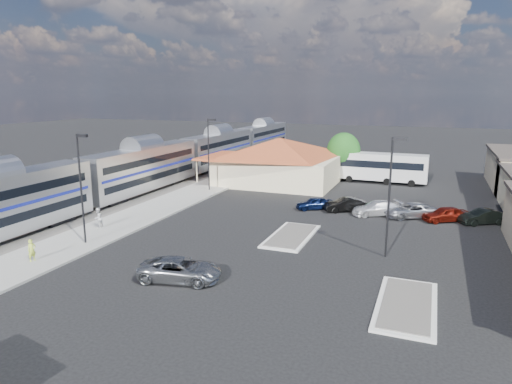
% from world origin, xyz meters
% --- Properties ---
extents(ground, '(280.00, 280.00, 0.00)m').
position_xyz_m(ground, '(0.00, 0.00, 0.00)').
color(ground, black).
rests_on(ground, ground).
extents(railbed, '(16.00, 100.00, 0.12)m').
position_xyz_m(railbed, '(-21.00, 8.00, 0.06)').
color(railbed, '#4C4944').
rests_on(railbed, ground).
extents(platform, '(5.50, 92.00, 0.18)m').
position_xyz_m(platform, '(-12.00, 6.00, 0.09)').
color(platform, gray).
rests_on(platform, ground).
extents(passenger_train, '(3.00, 104.00, 5.55)m').
position_xyz_m(passenger_train, '(-18.00, 12.37, 2.87)').
color(passenger_train, silver).
rests_on(passenger_train, ground).
extents(freight_cars, '(2.80, 46.00, 4.00)m').
position_xyz_m(freight_cars, '(-24.00, 11.53, 1.93)').
color(freight_cars, black).
rests_on(freight_cars, ground).
extents(station_depot, '(18.35, 12.24, 6.20)m').
position_xyz_m(station_depot, '(-4.56, 24.00, 3.13)').
color(station_depot, beige).
rests_on(station_depot, ground).
extents(traffic_island_south, '(3.30, 7.50, 0.21)m').
position_xyz_m(traffic_island_south, '(4.00, 2.00, 0.10)').
color(traffic_island_south, silver).
rests_on(traffic_island_south, ground).
extents(traffic_island_north, '(3.30, 7.50, 0.21)m').
position_xyz_m(traffic_island_north, '(14.00, -8.00, 0.10)').
color(traffic_island_north, silver).
rests_on(traffic_island_north, ground).
extents(lamp_plat_s, '(1.08, 0.25, 9.00)m').
position_xyz_m(lamp_plat_s, '(-10.90, -6.00, 5.34)').
color(lamp_plat_s, black).
rests_on(lamp_plat_s, ground).
extents(lamp_plat_n, '(1.08, 0.25, 9.00)m').
position_xyz_m(lamp_plat_n, '(-10.90, 16.00, 5.34)').
color(lamp_plat_n, black).
rests_on(lamp_plat_n, ground).
extents(lamp_lot, '(1.08, 0.25, 9.00)m').
position_xyz_m(lamp_lot, '(12.10, 0.00, 5.34)').
color(lamp_lot, black).
rests_on(lamp_lot, ground).
extents(tree_depot, '(4.71, 4.71, 6.63)m').
position_xyz_m(tree_depot, '(3.00, 30.00, 4.02)').
color(tree_depot, '#382314').
rests_on(tree_depot, ground).
extents(suv, '(5.86, 3.56, 1.52)m').
position_xyz_m(suv, '(-0.10, -9.51, 0.76)').
color(suv, gray).
rests_on(suv, ground).
extents(coach_bus, '(12.56, 2.97, 4.01)m').
position_xyz_m(coach_bus, '(8.07, 29.29, 2.31)').
color(coach_bus, white).
rests_on(coach_bus, ground).
extents(person_a, '(0.51, 0.66, 1.63)m').
position_xyz_m(person_a, '(-11.63, -10.70, 1.00)').
color(person_a, '#BBD342').
rests_on(person_a, platform).
extents(person_b, '(0.77, 0.95, 1.84)m').
position_xyz_m(person_b, '(-12.80, -2.27, 1.10)').
color(person_b, silver).
rests_on(person_b, platform).
extents(parked_car_a, '(4.15, 3.42, 1.33)m').
position_xyz_m(parked_car_a, '(3.49, 11.90, 0.67)').
color(parked_car_a, '#0D1941').
rests_on(parked_car_a, ground).
extents(parked_car_b, '(4.59, 3.46, 1.45)m').
position_xyz_m(parked_car_b, '(6.69, 12.20, 0.72)').
color(parked_car_b, black).
rests_on(parked_car_b, ground).
extents(parked_car_c, '(5.31, 4.25, 1.44)m').
position_xyz_m(parked_car_c, '(9.89, 11.90, 0.72)').
color(parked_car_c, white).
rests_on(parked_car_c, ground).
extents(parked_car_d, '(5.68, 4.62, 1.44)m').
position_xyz_m(parked_car_d, '(13.09, 12.20, 0.72)').
color(parked_car_d, gray).
rests_on(parked_car_d, ground).
extents(parked_car_e, '(4.59, 3.65, 1.46)m').
position_xyz_m(parked_car_e, '(16.29, 11.90, 0.73)').
color(parked_car_e, maroon).
rests_on(parked_car_e, ground).
extents(parked_car_f, '(4.49, 3.52, 1.43)m').
position_xyz_m(parked_car_f, '(19.49, 12.20, 0.71)').
color(parked_car_f, black).
rests_on(parked_car_f, ground).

